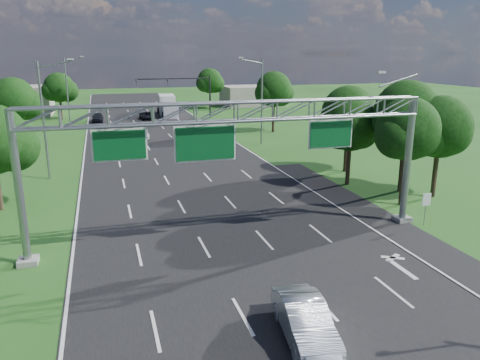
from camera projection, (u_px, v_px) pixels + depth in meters
name	position (u px, v px, depth m)	size (l,w,h in m)	color
ground	(181.00, 170.00, 43.94)	(220.00, 220.00, 0.00)	#1D4C16
road	(181.00, 170.00, 43.94)	(18.00, 180.00, 0.02)	black
road_flare	(368.00, 213.00, 31.95)	(3.00, 30.00, 0.02)	black
sign_gantry	(238.00, 123.00, 25.57)	(23.50, 1.00, 9.56)	gray
regulatory_sign	(426.00, 202.00, 29.37)	(0.60, 0.08, 2.10)	gray
traffic_signal	(189.00, 87.00, 77.02)	(12.21, 0.24, 7.00)	black
streetlight_l_near	(45.00, 115.00, 39.36)	(2.97, 0.22, 10.16)	gray
streetlight_l_far	(68.00, 87.00, 71.74)	(2.97, 0.22, 10.16)	gray
streetlight_r_mid	(260.00, 97.00, 54.84)	(2.97, 0.22, 10.16)	gray
tree_cluster_right	(389.00, 123.00, 36.63)	(9.91, 14.60, 8.68)	#2D2116
tree_verge_lb	(14.00, 101.00, 52.04)	(5.76, 4.80, 8.06)	#2D2116
tree_verge_lc	(60.00, 89.00, 76.11)	(5.76, 4.80, 7.62)	#2D2116
tree_verge_rd	(274.00, 91.00, 63.58)	(5.76, 4.80, 8.28)	#2D2116
tree_verge_re	(210.00, 82.00, 90.89)	(5.76, 4.80, 7.84)	#2D2116
building_left	(9.00, 101.00, 81.62)	(14.00, 10.00, 5.00)	gray
building_right	(252.00, 96.00, 98.13)	(12.00, 9.00, 4.00)	gray
silver_sedan	(305.00, 321.00, 17.72)	(1.61, 4.63, 1.52)	silver
car_queue_a	(140.00, 132.00, 60.44)	(1.94, 4.77, 1.38)	silver
car_queue_b	(147.00, 116.00, 77.23)	(1.96, 4.25, 1.18)	black
car_queue_c	(98.00, 117.00, 74.39)	(1.71, 4.26, 1.45)	black
box_truck	(168.00, 106.00, 81.92)	(3.20, 9.41, 3.49)	silver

